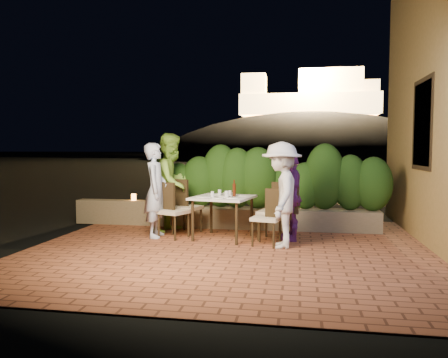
% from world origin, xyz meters
% --- Properties ---
extents(ground, '(400.00, 400.00, 0.00)m').
position_xyz_m(ground, '(0.00, 0.00, -0.02)').
color(ground, black).
rests_on(ground, ground).
extents(terrace_floor, '(7.00, 6.00, 0.15)m').
position_xyz_m(terrace_floor, '(0.00, 0.50, -0.07)').
color(terrace_floor, brown).
rests_on(terrace_floor, ground).
extents(window_pane, '(0.08, 1.00, 1.40)m').
position_xyz_m(window_pane, '(2.82, 1.50, 2.00)').
color(window_pane, black).
rests_on(window_pane, building_wall).
extents(window_frame, '(0.06, 1.15, 1.55)m').
position_xyz_m(window_frame, '(2.81, 1.50, 2.00)').
color(window_frame, black).
rests_on(window_frame, building_wall).
extents(planter, '(4.20, 0.55, 0.40)m').
position_xyz_m(planter, '(0.20, 2.30, 0.20)').
color(planter, '#796B4D').
rests_on(planter, ground).
extents(hedge, '(4.00, 0.70, 1.10)m').
position_xyz_m(hedge, '(0.20, 2.30, 0.95)').
color(hedge, '#1C3E10').
rests_on(hedge, planter).
extents(parapet, '(2.20, 0.30, 0.50)m').
position_xyz_m(parapet, '(-2.80, 2.30, 0.25)').
color(parapet, '#796B4D').
rests_on(parapet, ground).
extents(hill, '(52.00, 40.00, 22.00)m').
position_xyz_m(hill, '(2.00, 60.00, -4.00)').
color(hill, black).
rests_on(hill, ground).
extents(fortress, '(26.00, 8.00, 8.00)m').
position_xyz_m(fortress, '(2.00, 60.00, 10.50)').
color(fortress, '#FFCC7A').
rests_on(fortress, hill).
extents(dining_table, '(1.15, 1.15, 0.75)m').
position_xyz_m(dining_table, '(-0.56, 1.16, 0.38)').
color(dining_table, white).
rests_on(dining_table, ground).
extents(plate_nw, '(0.24, 0.24, 0.01)m').
position_xyz_m(plate_nw, '(-0.89, 1.02, 0.76)').
color(plate_nw, white).
rests_on(plate_nw, dining_table).
extents(plate_sw, '(0.25, 0.25, 0.01)m').
position_xyz_m(plate_sw, '(-0.75, 1.45, 0.76)').
color(plate_sw, white).
rests_on(plate_sw, dining_table).
extents(plate_ne, '(0.23, 0.23, 0.01)m').
position_xyz_m(plate_ne, '(-0.35, 0.93, 0.76)').
color(plate_ne, white).
rests_on(plate_ne, dining_table).
extents(plate_se, '(0.22, 0.22, 0.01)m').
position_xyz_m(plate_se, '(-0.23, 1.35, 0.76)').
color(plate_se, white).
rests_on(plate_se, dining_table).
extents(plate_centre, '(0.20, 0.20, 0.01)m').
position_xyz_m(plate_centre, '(-0.54, 1.13, 0.76)').
color(plate_centre, white).
rests_on(plate_centre, dining_table).
extents(plate_front, '(0.20, 0.20, 0.01)m').
position_xyz_m(plate_front, '(-0.60, 0.86, 0.76)').
color(plate_front, white).
rests_on(plate_front, dining_table).
extents(glass_nw, '(0.06, 0.06, 0.10)m').
position_xyz_m(glass_nw, '(-0.73, 1.04, 0.80)').
color(glass_nw, silver).
rests_on(glass_nw, dining_table).
extents(glass_sw, '(0.06, 0.06, 0.10)m').
position_xyz_m(glass_sw, '(-0.65, 1.33, 0.80)').
color(glass_sw, silver).
rests_on(glass_sw, dining_table).
extents(glass_ne, '(0.07, 0.07, 0.12)m').
position_xyz_m(glass_ne, '(-0.47, 1.02, 0.81)').
color(glass_ne, silver).
rests_on(glass_ne, dining_table).
extents(glass_se, '(0.06, 0.06, 0.10)m').
position_xyz_m(glass_se, '(-0.45, 1.26, 0.80)').
color(glass_se, silver).
rests_on(glass_se, dining_table).
extents(beer_bottle, '(0.06, 0.06, 0.29)m').
position_xyz_m(beer_bottle, '(-0.37, 1.18, 0.90)').
color(beer_bottle, '#451A0B').
rests_on(beer_bottle, dining_table).
extents(bowl, '(0.22, 0.22, 0.04)m').
position_xyz_m(bowl, '(-0.52, 1.45, 0.77)').
color(bowl, white).
rests_on(bowl, dining_table).
extents(chair_left_front, '(0.60, 0.60, 0.99)m').
position_xyz_m(chair_left_front, '(-1.44, 1.08, 0.49)').
color(chair_left_front, black).
rests_on(chair_left_front, ground).
extents(chair_left_back, '(0.60, 0.60, 1.01)m').
position_xyz_m(chair_left_back, '(-1.32, 1.56, 0.50)').
color(chair_left_back, black).
rests_on(chair_left_back, ground).
extents(chair_right_front, '(0.53, 0.53, 0.94)m').
position_xyz_m(chair_right_front, '(0.24, 0.74, 0.47)').
color(chair_right_front, black).
rests_on(chair_right_front, ground).
extents(chair_right_back, '(0.58, 0.58, 1.01)m').
position_xyz_m(chair_right_back, '(0.31, 1.20, 0.51)').
color(chair_right_back, black).
rests_on(chair_right_back, ground).
extents(diner_blue, '(0.48, 0.66, 1.69)m').
position_xyz_m(diner_blue, '(-1.78, 1.11, 0.84)').
color(diner_blue, silver).
rests_on(diner_blue, ground).
extents(diner_green, '(0.93, 1.07, 1.88)m').
position_xyz_m(diner_green, '(-1.65, 1.70, 0.94)').
color(diner_green, '#7FB739').
rests_on(diner_green, ground).
extents(diner_white, '(0.65, 1.11, 1.70)m').
position_xyz_m(diner_white, '(0.48, 0.67, 0.85)').
color(diner_white, silver).
rests_on(diner_white, ground).
extents(diner_purple, '(0.52, 0.94, 1.52)m').
position_xyz_m(diner_purple, '(0.62, 1.23, 0.76)').
color(diner_purple, '#692570').
rests_on(diner_purple, ground).
extents(parapet_lamp, '(0.10, 0.10, 0.14)m').
position_xyz_m(parapet_lamp, '(-2.67, 2.30, 0.57)').
color(parapet_lamp, orange).
rests_on(parapet_lamp, parapet).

